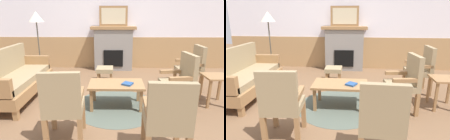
% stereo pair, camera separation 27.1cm
% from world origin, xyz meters
% --- Properties ---
extents(ground_plane, '(14.00, 14.00, 0.00)m').
position_xyz_m(ground_plane, '(0.00, 0.00, 0.00)').
color(ground_plane, brown).
extents(wall_back, '(7.20, 0.14, 2.70)m').
position_xyz_m(wall_back, '(0.00, 2.60, 1.31)').
color(wall_back, white).
rests_on(wall_back, ground_plane).
extents(fireplace, '(1.30, 0.44, 1.28)m').
position_xyz_m(fireplace, '(0.00, 2.35, 0.65)').
color(fireplace, gray).
rests_on(fireplace, ground_plane).
extents(framed_picture, '(0.80, 0.04, 0.56)m').
position_xyz_m(framed_picture, '(0.00, 2.35, 1.56)').
color(framed_picture, olive).
rests_on(framed_picture, fireplace).
extents(couch, '(0.70, 1.80, 0.98)m').
position_xyz_m(couch, '(-1.84, 0.22, 0.40)').
color(couch, olive).
rests_on(couch, ground_plane).
extents(coffee_table, '(0.96, 0.56, 0.44)m').
position_xyz_m(coffee_table, '(0.08, -0.11, 0.39)').
color(coffee_table, olive).
rests_on(coffee_table, ground_plane).
extents(round_rug, '(1.54, 1.54, 0.01)m').
position_xyz_m(round_rug, '(0.08, -0.11, 0.00)').
color(round_rug, '#4C564C').
rests_on(round_rug, ground_plane).
extents(book_on_table, '(0.22, 0.22, 0.03)m').
position_xyz_m(book_on_table, '(0.28, -0.17, 0.46)').
color(book_on_table, navy).
rests_on(book_on_table, coffee_table).
extents(footstool, '(0.40, 0.40, 0.36)m').
position_xyz_m(footstool, '(-0.19, 1.23, 0.28)').
color(footstool, olive).
rests_on(footstool, ground_plane).
extents(armchair_near_fireplace, '(0.49, 0.49, 0.98)m').
position_xyz_m(armchair_near_fireplace, '(1.71, 0.71, 0.54)').
color(armchair_near_fireplace, olive).
rests_on(armchair_near_fireplace, ground_plane).
extents(armchair_by_window_left, '(0.54, 0.54, 0.98)m').
position_xyz_m(armchair_by_window_left, '(1.18, -0.16, 0.54)').
color(armchair_by_window_left, olive).
rests_on(armchair_by_window_left, ground_plane).
extents(armchair_front_left, '(0.50, 0.50, 0.98)m').
position_xyz_m(armchair_front_left, '(0.64, -1.44, 0.54)').
color(armchair_front_left, olive).
rests_on(armchair_front_left, ground_plane).
extents(armchair_front_center, '(0.52, 0.52, 0.98)m').
position_xyz_m(armchair_front_center, '(-0.58, -1.13, 0.54)').
color(armchair_front_center, olive).
rests_on(armchair_front_center, ground_plane).
extents(side_table, '(0.44, 0.44, 0.55)m').
position_xyz_m(side_table, '(1.89, 0.02, 0.43)').
color(side_table, olive).
rests_on(side_table, ground_plane).
extents(floor_lamp_by_couch, '(0.36, 0.36, 1.68)m').
position_xyz_m(floor_lamp_by_couch, '(-1.88, 1.51, 1.45)').
color(floor_lamp_by_couch, '#332D28').
rests_on(floor_lamp_by_couch, ground_plane).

